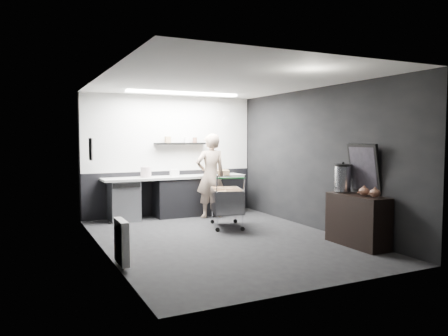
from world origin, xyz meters
name	(u,v)px	position (x,y,z in m)	size (l,w,h in m)	color
floor	(222,239)	(0.00, 0.00, 0.00)	(5.50, 5.50, 0.00)	black
ceiling	(222,82)	(0.00, 0.00, 2.70)	(5.50, 5.50, 0.00)	white
wall_back	(170,155)	(0.00, 2.75, 1.35)	(5.50, 5.50, 0.00)	black
wall_front	(325,173)	(0.00, -2.75, 1.35)	(5.50, 5.50, 0.00)	black
wall_left	(103,164)	(-2.00, 0.00, 1.35)	(5.50, 5.50, 0.00)	black
wall_right	(317,159)	(2.00, 0.00, 1.35)	(5.50, 5.50, 0.00)	black
kitchen_wall_panel	(170,133)	(0.00, 2.73, 1.85)	(3.95, 0.02, 1.70)	silver
dado_panel	(171,193)	(0.00, 2.73, 0.50)	(3.95, 0.02, 1.00)	black
floating_shelf	(180,144)	(0.20, 2.62, 1.62)	(1.20, 0.22, 0.04)	black
wall_clock	(226,121)	(1.40, 2.72, 2.15)	(0.20, 0.20, 0.03)	white
poster	(91,149)	(-1.98, 1.30, 1.55)	(0.02, 0.30, 0.40)	white
poster_red_band	(91,145)	(-1.98, 1.30, 1.62)	(0.01, 0.22, 0.10)	red
radiator	(121,242)	(-1.94, -0.90, 0.35)	(0.10, 0.50, 0.60)	white
ceiling_strip	(184,93)	(0.00, 1.85, 2.67)	(2.40, 0.20, 0.04)	white
prep_counter	(181,196)	(0.14, 2.42, 0.46)	(3.20, 0.61, 0.90)	black
person	(211,176)	(0.66, 1.97, 0.92)	(0.67, 0.44, 1.84)	beige
shopping_cart	(227,202)	(0.51, 0.86, 0.49)	(0.81, 1.09, 1.03)	silver
sideboard	(357,213)	(1.78, -1.35, 0.53)	(0.47, 1.11, 1.66)	black
fire_extinguisher	(123,243)	(-1.85, -0.57, 0.25)	(0.15, 0.15, 0.51)	#A8130B
cardboard_box	(217,172)	(1.00, 2.37, 0.95)	(0.54, 0.41, 0.11)	#9A7952
pink_tub	(146,172)	(-0.67, 2.42, 1.01)	(0.23, 0.23, 0.23)	beige
white_container	(175,173)	(-0.03, 2.37, 0.98)	(0.18, 0.14, 0.16)	white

